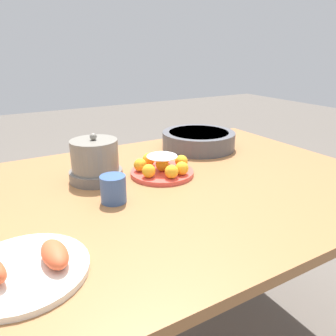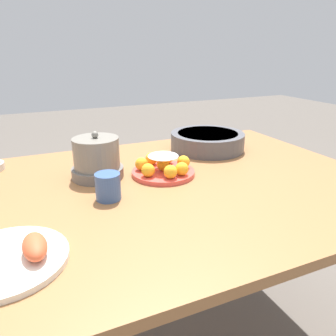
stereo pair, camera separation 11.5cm
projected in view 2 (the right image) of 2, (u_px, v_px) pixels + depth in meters
dining_table at (173, 205)px, 1.16m from camera, size 1.45×1.06×0.76m
cake_plate at (163, 167)px, 1.20m from camera, size 0.23×0.23×0.08m
serving_bowl at (207, 140)px, 1.49m from camera, size 0.33×0.33×0.08m
seafood_platter at (4, 258)px, 0.70m from camera, size 0.27×0.27×0.06m
cup_far at (108, 186)px, 1.00m from camera, size 0.08×0.08×0.08m
warming_pot at (97, 159)px, 1.16m from camera, size 0.18×0.18×0.17m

